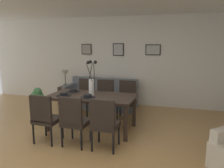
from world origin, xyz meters
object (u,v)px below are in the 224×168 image
at_px(bowl_near_left, 64,94).
at_px(potted_plant, 37,98).
at_px(dining_chair_mid_right, 127,98).
at_px(bowl_far_left, 88,96).
at_px(dining_chair_far_right, 104,97).
at_px(side_table, 66,95).
at_px(dining_chair_mid_left, 104,122).
at_px(table_lamp, 65,74).
at_px(framed_picture_center, 118,50).
at_px(framed_picture_left, 87,49).
at_px(dining_chair_near_right, 85,95).
at_px(dining_table, 92,99).
at_px(sofa, 101,97).
at_px(framed_picture_right, 153,50).
at_px(dining_chair_near_left, 45,116).
at_px(dining_chair_far_left, 74,119).
at_px(centerpiece_vase, 91,82).
at_px(bowl_near_right, 73,90).

height_order(bowl_near_left, potted_plant, bowl_near_left).
bearing_deg(dining_chair_mid_right, bowl_far_left, -116.88).
height_order(dining_chair_far_right, side_table, dining_chair_far_right).
relative_size(dining_chair_mid_left, bowl_far_left, 5.41).
xyz_separation_m(table_lamp, framed_picture_center, (1.55, 0.43, 0.75)).
xyz_separation_m(bowl_near_left, framed_picture_left, (-0.48, 2.37, 0.86)).
bearing_deg(framed_picture_center, dining_chair_near_right, -112.65).
bearing_deg(dining_chair_near_right, bowl_near_left, -90.18).
distance_m(dining_table, bowl_near_left, 0.59).
distance_m(dining_chair_near_right, sofa, 0.85).
xyz_separation_m(dining_chair_near_right, dining_chair_mid_right, (1.10, 0.03, 0.00)).
relative_size(bowl_near_left, framed_picture_right, 0.40).
height_order(dining_chair_near_left, framed_picture_left, framed_picture_left).
xyz_separation_m(table_lamp, framed_picture_right, (2.57, 0.43, 0.75)).
height_order(dining_chair_mid_left, framed_picture_right, framed_picture_right).
bearing_deg(table_lamp, dining_chair_mid_right, -21.27).
height_order(bowl_far_left, framed_picture_right, framed_picture_right).
height_order(dining_chair_far_left, framed_picture_right, framed_picture_right).
xyz_separation_m(dining_chair_mid_right, framed_picture_right, (0.45, 1.26, 1.13)).
relative_size(dining_chair_far_left, bowl_far_left, 5.41).
height_order(sofa, framed_picture_right, framed_picture_right).
bearing_deg(sofa, dining_chair_far_left, -81.35).
xyz_separation_m(dining_table, dining_chair_near_left, (-0.56, -0.89, -0.15)).
relative_size(dining_chair_near_right, dining_chair_mid_right, 1.00).
xyz_separation_m(dining_chair_mid_right, sofa, (-0.94, 0.77, -0.23)).
distance_m(centerpiece_vase, sofa, 1.87).
bearing_deg(dining_chair_near_left, dining_chair_mid_right, 57.96).
height_order(dining_chair_near_right, sofa, dining_chair_near_right).
height_order(dining_chair_far_left, bowl_near_right, dining_chair_far_left).
bearing_deg(dining_table, bowl_near_left, -158.79).
bearing_deg(dining_chair_far_right, dining_chair_near_right, 179.72).
bearing_deg(dining_chair_near_left, potted_plant, 129.08).
height_order(dining_chair_far_left, dining_chair_mid_right, same).
xyz_separation_m(centerpiece_vase, bowl_far_left, (-0.00, -0.21, -0.24)).
distance_m(bowl_near_right, side_table, 1.89).
bearing_deg(bowl_near_right, framed_picture_left, 103.76).
relative_size(dining_chair_near_right, bowl_near_right, 5.41).
distance_m(dining_chair_near_right, bowl_near_right, 0.71).
xyz_separation_m(dining_chair_far_right, framed_picture_center, (0.01, 1.29, 1.13)).
relative_size(dining_chair_far_left, bowl_near_right, 5.41).
height_order(dining_chair_far_right, potted_plant, dining_chair_far_right).
bearing_deg(potted_plant, bowl_near_right, -20.79).
xyz_separation_m(bowl_near_right, table_lamp, (-1.01, 1.52, 0.11)).
relative_size(bowl_near_right, framed_picture_left, 0.53).
xyz_separation_m(dining_table, framed_picture_left, (-1.02, 2.16, 0.98)).
bearing_deg(dining_chair_near_left, framed_picture_left, 98.58).
bearing_deg(table_lamp, bowl_near_left, -62.38).
distance_m(bowl_near_right, potted_plant, 1.46).
bearing_deg(dining_chair_far_right, bowl_near_left, -116.24).
bearing_deg(bowl_far_left, table_lamp, 128.74).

